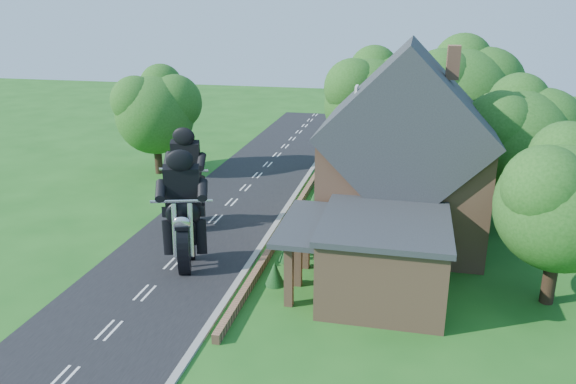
% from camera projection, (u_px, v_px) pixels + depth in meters
% --- Properties ---
extents(ground, '(120.00, 120.00, 0.00)m').
position_uv_depth(ground, '(173.00, 263.00, 27.03)').
color(ground, '#1A5518').
rests_on(ground, ground).
extents(road, '(7.00, 80.00, 0.02)m').
position_uv_depth(road, '(173.00, 263.00, 27.02)').
color(road, black).
rests_on(road, ground).
extents(kerb, '(0.30, 80.00, 0.12)m').
position_uv_depth(kerb, '(246.00, 270.00, 26.25)').
color(kerb, gray).
rests_on(kerb, ground).
extents(garden_wall, '(0.30, 22.00, 0.40)m').
position_uv_depth(garden_wall, '(284.00, 229.00, 30.69)').
color(garden_wall, '#93674B').
rests_on(garden_wall, ground).
extents(house, '(9.54, 8.64, 10.24)m').
position_uv_depth(house, '(404.00, 157.00, 29.00)').
color(house, '#93674B').
rests_on(house, ground).
extents(annex, '(7.05, 5.94, 3.44)m').
position_uv_depth(annex, '(381.00, 256.00, 23.67)').
color(annex, '#93674B').
rests_on(annex, ground).
extents(tree_annex_side, '(5.64, 5.20, 7.48)m').
position_uv_depth(tree_annex_side, '(572.00, 196.00, 22.05)').
color(tree_annex_side, black).
rests_on(tree_annex_side, ground).
extents(tree_house_right, '(6.51, 6.00, 8.40)m').
position_uv_depth(tree_house_right, '(524.00, 136.00, 29.87)').
color(tree_house_right, black).
rests_on(tree_house_right, ground).
extents(tree_behind_house, '(7.81, 7.20, 10.08)m').
position_uv_depth(tree_behind_house, '(467.00, 94.00, 37.01)').
color(tree_behind_house, black).
rests_on(tree_behind_house, ground).
extents(tree_behind_left, '(6.94, 6.40, 9.16)m').
position_uv_depth(tree_behind_left, '(376.00, 96.00, 39.34)').
color(tree_behind_left, black).
rests_on(tree_behind_left, ground).
extents(tree_far_road, '(6.08, 5.60, 7.84)m').
position_uv_depth(tree_far_road, '(160.00, 108.00, 39.96)').
color(tree_far_road, black).
rests_on(tree_far_road, ground).
extents(shrub_a, '(0.90, 0.90, 1.10)m').
position_uv_depth(shrub_a, '(275.00, 273.00, 24.82)').
color(shrub_a, '#123916').
rests_on(shrub_a, ground).
extents(shrub_b, '(0.90, 0.90, 1.10)m').
position_uv_depth(shrub_b, '(287.00, 250.00, 27.13)').
color(shrub_b, '#123916').
rests_on(shrub_b, ground).
extents(shrub_c, '(0.90, 0.90, 1.10)m').
position_uv_depth(shrub_c, '(298.00, 231.00, 29.44)').
color(shrub_c, '#123916').
rests_on(shrub_c, ground).
extents(shrub_d, '(0.90, 0.90, 1.10)m').
position_uv_depth(shrub_d, '(314.00, 200.00, 34.07)').
color(shrub_d, '#123916').
rests_on(shrub_d, ground).
extents(shrub_e, '(0.90, 0.90, 1.10)m').
position_uv_depth(shrub_e, '(321.00, 188.00, 36.38)').
color(shrub_e, '#123916').
rests_on(shrub_e, ground).
extents(shrub_f, '(0.90, 0.90, 1.10)m').
position_uv_depth(shrub_f, '(327.00, 177.00, 38.69)').
color(shrub_f, '#123916').
rests_on(shrub_f, ground).
extents(motorcycle_lead, '(0.97, 1.92, 1.74)m').
position_uv_depth(motorcycle_lead, '(186.00, 251.00, 26.35)').
color(motorcycle_lead, black).
rests_on(motorcycle_lead, ground).
extents(motorcycle_follow, '(0.63, 1.86, 1.70)m').
position_uv_depth(motorcycle_follow, '(189.00, 212.00, 31.31)').
color(motorcycle_follow, black).
rests_on(motorcycle_follow, ground).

